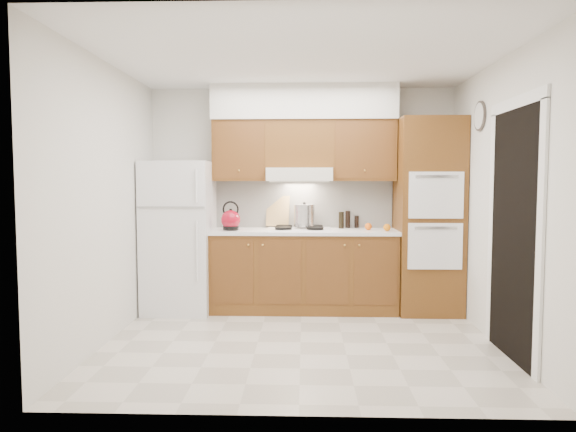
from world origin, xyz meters
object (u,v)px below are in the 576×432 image
at_px(fridge, 180,237).
at_px(oven_cabinet, 428,216).
at_px(stock_pot, 304,216).
at_px(kettle, 231,220).

bearing_deg(fridge, oven_cabinet, 0.70).
bearing_deg(fridge, stock_pot, 5.15).
height_order(fridge, kettle, fridge).
height_order(fridge, stock_pot, fridge).
bearing_deg(stock_pot, kettle, -167.78).
distance_m(fridge, stock_pot, 1.46).
relative_size(fridge, oven_cabinet, 0.78).
xyz_separation_m(kettle, stock_pot, (0.84, 0.18, 0.03)).
bearing_deg(stock_pot, oven_cabinet, -3.84).
distance_m(fridge, kettle, 0.64).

